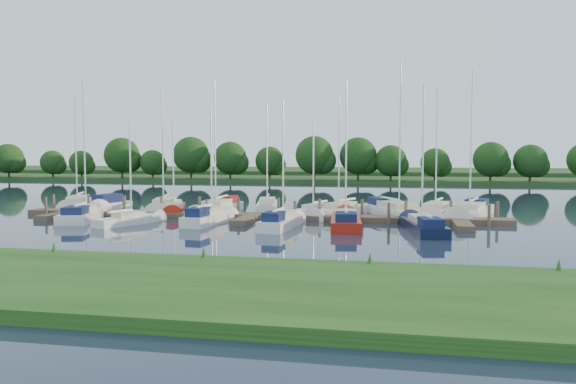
% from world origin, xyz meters
% --- Properties ---
extents(ground, '(260.00, 260.00, 0.00)m').
position_xyz_m(ground, '(0.00, 0.00, 0.00)').
color(ground, '#1B2736').
rests_on(ground, ground).
extents(near_bank, '(90.00, 10.00, 0.50)m').
position_xyz_m(near_bank, '(0.00, -16.00, 0.25)').
color(near_bank, '#1C4714').
rests_on(near_bank, ground).
extents(dock, '(40.00, 6.00, 0.40)m').
position_xyz_m(dock, '(0.00, 7.31, 0.20)').
color(dock, brown).
rests_on(dock, ground).
extents(mooring_pilings, '(38.24, 2.84, 2.00)m').
position_xyz_m(mooring_pilings, '(0.00, 8.43, 0.60)').
color(mooring_pilings, '#473D33').
rests_on(mooring_pilings, ground).
extents(far_shore, '(180.00, 30.00, 0.60)m').
position_xyz_m(far_shore, '(0.00, 75.00, 0.30)').
color(far_shore, '#213F18').
rests_on(far_shore, ground).
extents(distant_hill, '(220.00, 40.00, 1.40)m').
position_xyz_m(distant_hill, '(0.00, 100.00, 0.70)').
color(distant_hill, '#315525').
rests_on(distant_hill, ground).
extents(treeline, '(147.79, 10.08, 7.97)m').
position_xyz_m(treeline, '(-1.71, 62.15, 4.00)').
color(treeline, '#38281C').
rests_on(treeline, ground).
extents(sailboat_n_0, '(4.67, 8.89, 11.41)m').
position_xyz_m(sailboat_n_0, '(-18.98, 13.14, 0.28)').
color(sailboat_n_0, white).
rests_on(sailboat_n_0, ground).
extents(motorboat, '(2.68, 6.00, 1.83)m').
position_xyz_m(motorboat, '(-15.41, 12.06, 0.37)').
color(motorboat, white).
rests_on(motorboat, ground).
extents(sailboat_n_2, '(4.25, 9.30, 11.73)m').
position_xyz_m(sailboat_n_2, '(-9.64, 12.10, 0.28)').
color(sailboat_n_2, white).
rests_on(sailboat_n_2, ground).
extents(sailboat_n_3, '(3.90, 7.59, 9.66)m').
position_xyz_m(sailboat_n_3, '(-8.20, 11.01, 0.27)').
color(sailboat_n_3, '#A51A0F').
rests_on(sailboat_n_3, ground).
extents(sailboat_n_4, '(2.29, 9.39, 12.03)m').
position_xyz_m(sailboat_n_4, '(-4.07, 10.81, 0.34)').
color(sailboat_n_4, white).
rests_on(sailboat_n_4, ground).
extents(sailboat_n_5, '(3.10, 7.91, 10.15)m').
position_xyz_m(sailboat_n_5, '(-0.33, 14.02, 0.28)').
color(sailboat_n_5, white).
rests_on(sailboat_n_5, ground).
extents(sailboat_n_6, '(3.65, 6.35, 8.32)m').
position_xyz_m(sailboat_n_6, '(4.44, 11.51, 0.27)').
color(sailboat_n_6, white).
rests_on(sailboat_n_6, ground).
extents(sailboat_n_7, '(4.71, 8.14, 10.65)m').
position_xyz_m(sailboat_n_7, '(6.67, 11.17, 0.28)').
color(sailboat_n_7, white).
rests_on(sailboat_n_7, ground).
extents(sailboat_n_8, '(6.22, 10.18, 13.23)m').
position_xyz_m(sailboat_n_8, '(11.35, 11.51, 0.34)').
color(sailboat_n_8, white).
rests_on(sailboat_n_8, ground).
extents(sailboat_n_9, '(3.89, 8.86, 11.21)m').
position_xyz_m(sailboat_n_9, '(14.64, 12.81, 0.28)').
color(sailboat_n_9, white).
rests_on(sailboat_n_9, ground).
extents(sailboat_n_10, '(4.81, 10.05, 12.65)m').
position_xyz_m(sailboat_n_10, '(17.44, 12.74, 0.33)').
color(sailboat_n_10, white).
rests_on(sailboat_n_10, ground).
extents(sailboat_s_0, '(4.29, 9.25, 11.67)m').
position_xyz_m(sailboat_s_0, '(-13.29, 4.87, 0.33)').
color(sailboat_s_0, white).
rests_on(sailboat_s_0, ground).
extents(sailboat_s_1, '(3.23, 6.06, 7.91)m').
position_xyz_m(sailboat_s_1, '(-8.20, 2.44, 0.27)').
color(sailboat_s_1, white).
rests_on(sailboat_s_1, ground).
extents(sailboat_s_2, '(2.37, 7.18, 9.40)m').
position_xyz_m(sailboat_s_2, '(-2.50, 4.08, 0.35)').
color(sailboat_s_2, white).
rests_on(sailboat_s_2, ground).
extents(sailboat_s_3, '(2.17, 7.27, 9.48)m').
position_xyz_m(sailboat_s_3, '(3.35, 2.78, 0.34)').
color(sailboat_s_3, white).
rests_on(sailboat_s_3, ground).
extents(sailboat_s_4, '(2.78, 8.71, 11.01)m').
position_xyz_m(sailboat_s_4, '(7.75, 4.49, 0.33)').
color(sailboat_s_4, '#A51A0F').
rests_on(sailboat_s_4, ground).
extents(sailboat_s_5, '(3.05, 8.15, 10.30)m').
position_xyz_m(sailboat_s_5, '(13.14, 2.67, 0.32)').
color(sailboat_s_5, black).
rests_on(sailboat_s_5, ground).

